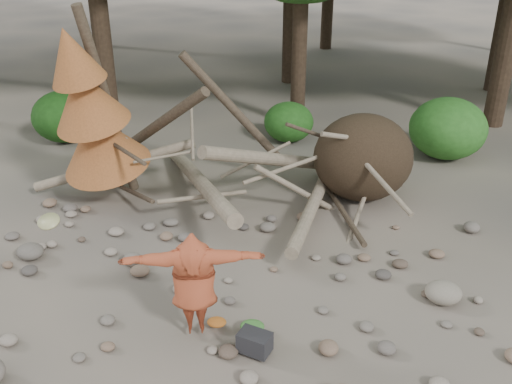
{
  "coord_description": "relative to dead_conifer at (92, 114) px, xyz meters",
  "views": [
    {
      "loc": [
        1.38,
        -7.56,
        5.84
      ],
      "look_at": [
        0.49,
        1.5,
        1.4
      ],
      "focal_mm": 40.0,
      "sensor_mm": 36.0,
      "label": 1
    }
  ],
  "objects": [
    {
      "name": "backpack",
      "position": [
        3.84,
        -4.44,
        -1.95
      ],
      "size": [
        0.55,
        0.46,
        0.31
      ],
      "primitive_type": "cube",
      "rotation": [
        0.0,
        0.0,
        -0.37
      ],
      "color": "black",
      "rests_on": "ground"
    },
    {
      "name": "bush_left",
      "position": [
        -2.38,
        3.83,
        -1.39
      ],
      "size": [
        1.8,
        1.8,
        1.44
      ],
      "primitive_type": "ellipsoid",
      "color": "#1B4B14",
      "rests_on": "ground"
    },
    {
      "name": "dead_conifer",
      "position": [
        0.0,
        0.0,
        0.0
      ],
      "size": [
        2.06,
        2.16,
        4.35
      ],
      "color": "#4C3F30",
      "rests_on": "ground"
    },
    {
      "name": "bush_mid",
      "position": [
        3.92,
        4.43,
        -1.55
      ],
      "size": [
        1.4,
        1.4,
        1.12
      ],
      "primitive_type": "ellipsoid",
      "color": "#25601B",
      "rests_on": "ground"
    },
    {
      "name": "boulder_mid_left",
      "position": [
        -0.61,
        -2.27,
        -1.96
      ],
      "size": [
        0.5,
        0.45,
        0.3
      ],
      "primitive_type": "ellipsoid",
      "color": "#5F5950",
      "rests_on": "ground"
    },
    {
      "name": "cloth_green",
      "position": [
        3.76,
        -3.98,
        -2.04
      ],
      "size": [
        0.38,
        0.31,
        0.14
      ],
      "primitive_type": "ellipsoid",
      "color": "#366E2C",
      "rests_on": "ground"
    },
    {
      "name": "ground",
      "position": [
        3.12,
        -3.37,
        -2.11
      ],
      "size": [
        120.0,
        120.0,
        0.0
      ],
      "primitive_type": "plane",
      "color": "#514C44",
      "rests_on": "ground"
    },
    {
      "name": "deadfall_pile",
      "position": [
        5.13,
        0.87,
        -1.16
      ],
      "size": [
        8.55,
        5.24,
        3.3
      ],
      "color": "#332619",
      "rests_on": "ground"
    },
    {
      "name": "bush_right",
      "position": [
        8.12,
        3.63,
        -1.31
      ],
      "size": [
        2.0,
        2.0,
        1.6
      ],
      "primitive_type": "ellipsoid",
      "color": "#2F7123",
      "rests_on": "ground"
    },
    {
      "name": "boulder_mid_right",
      "position": [
        6.84,
        -2.88,
        -1.93
      ],
      "size": [
        0.61,
        0.55,
        0.37
      ],
      "primitive_type": "ellipsoid",
      "color": "gray",
      "rests_on": "ground"
    },
    {
      "name": "frisbee_thrower",
      "position": [
        2.89,
        -4.06,
        -1.17
      ],
      "size": [
        3.12,
        1.09,
        2.12
      ],
      "color": "#A04124",
      "rests_on": "ground"
    },
    {
      "name": "cloth_orange",
      "position": [
        3.19,
        -3.91,
        -2.06
      ],
      "size": [
        0.31,
        0.25,
        0.11
      ],
      "primitive_type": "ellipsoid",
      "color": "#A2551B",
      "rests_on": "ground"
    }
  ]
}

